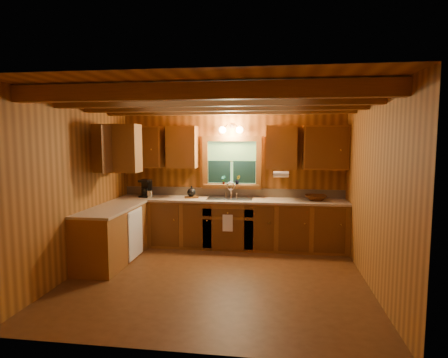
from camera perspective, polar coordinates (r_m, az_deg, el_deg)
room at (r=5.22m, az=-1.20°, el=-1.47°), size 4.20×4.20×4.20m
ceiling_beams at (r=5.20m, az=-1.23°, el=11.65°), size 4.20×2.54×0.18m
base_cabinets at (r=6.71m, az=-3.64°, el=-7.34°), size 4.20×2.22×0.86m
countertop at (r=6.62m, az=-3.54°, el=-3.54°), size 4.20×2.24×0.04m
backsplash at (r=7.11m, az=1.20°, el=-2.04°), size 4.20×0.02×0.16m
dishwasher_panel at (r=6.42m, az=-13.40°, el=-8.12°), size 0.02×0.60×0.80m
upper_cabinets at (r=6.68m, az=-4.08°, el=4.82°), size 4.19×1.77×0.78m
window at (r=7.04m, az=1.19°, el=2.36°), size 1.12×0.08×1.00m
window_sill at (r=7.03m, az=1.14°, el=-0.99°), size 1.06×0.14×0.04m
wall_sconce at (r=6.91m, az=1.09°, el=7.57°), size 0.45×0.21×0.17m
paper_towel_roll at (r=6.67m, az=8.72°, el=0.72°), size 0.27×0.11×0.11m
dish_towel at (r=6.59m, az=0.56°, el=-6.76°), size 0.18×0.01×0.30m
sink at (r=6.86m, az=0.92°, el=-3.40°), size 0.82×0.48×0.43m
coffee_maker at (r=7.21m, az=-11.85°, el=-1.40°), size 0.19×0.24×0.33m
utensil_crock at (r=7.09m, az=-11.32°, el=-2.21°), size 0.11×0.11×0.31m
cutting_board at (r=6.99m, az=-5.00°, el=-2.78°), size 0.30×0.24×0.02m
teakettle at (r=6.97m, az=-5.01°, el=-2.04°), size 0.16×0.16×0.20m
wicker_basket at (r=6.86m, az=13.88°, el=-2.80°), size 0.39×0.39×0.09m
potted_plant_left at (r=7.02m, az=-0.08°, el=-0.16°), size 0.10×0.09×0.16m
potted_plant_right at (r=7.00m, az=2.11°, el=-0.13°), size 0.11×0.09×0.18m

